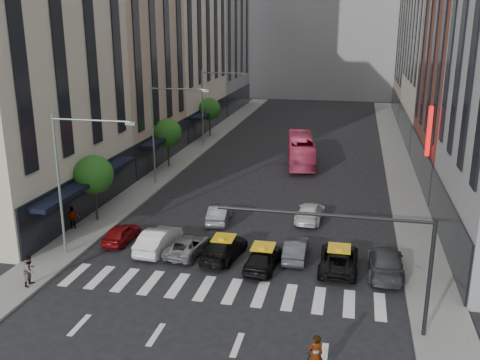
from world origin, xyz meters
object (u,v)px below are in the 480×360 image
Objects in this scene: pedestrian_near at (30,270)px; pedestrian_far at (73,218)px; streetlamp_mid at (163,122)px; taxi_left at (224,248)px; streetlamp_near at (71,167)px; car_red at (122,233)px; car_white_front at (159,240)px; taxi_center at (263,258)px; streetlamp_far at (210,98)px; bus at (301,150)px.

pedestrian_near is 8.58m from pedestrian_far.
streetlamp_mid reaches higher than taxi_left.
streetlamp_near reaches higher than car_red.
taxi_center is (7.15, -1.24, -0.04)m from car_white_front.
streetlamp_near reaches higher than car_white_front.
streetlamp_mid is (0.00, 16.00, 0.00)m from streetlamp_near.
streetlamp_far reaches higher than car_white_front.
pedestrian_far is (-2.00, 8.34, -0.08)m from pedestrian_near.
streetlamp_mid reaches higher than taxi_center.
pedestrian_near is (-2.27, -7.14, 0.42)m from car_red.
taxi_left is at bearing -73.24° from streetlamp_far.
streetlamp_far reaches higher than bus.
car_red is at bearing -0.29° from taxi_left.
streetlamp_far is at bearing -33.66° from bus.
taxi_center is at bearing -69.32° from streetlamp_far.
car_red is (1.71, -13.29, -5.28)m from streetlamp_mid.
taxi_center is (11.83, -15.33, -5.19)m from streetlamp_mid.
streetlamp_far is 32.14m from taxi_left.
car_red is at bearing -6.48° from taxi_center.
bus is at bearing 66.77° from streetlamp_near.
pedestrian_far is (-2.56, -12.08, -4.93)m from streetlamp_mid.
streetlamp_far is 36.75m from pedestrian_near.
streetlamp_mid is at bearing -47.42° from taxi_center.
car_red is 7.50m from pedestrian_near.
taxi_left is (9.14, 1.63, -5.22)m from streetlamp_near.
car_white_front is 25.49m from bus.
pedestrian_far is (-14.38, 3.24, 0.26)m from taxi_center.
taxi_left is at bearing -57.53° from streetlamp_mid.
streetlamp_mid is 20.04m from taxi_center.
car_white_front is 2.78× the size of pedestrian_far.
streetlamp_mid is 21.00m from pedestrian_near.
pedestrian_near is at bearing 80.94° from pedestrian_far.
pedestrian_near reaches higher than pedestrian_far.
taxi_center is at bearing 144.76° from pedestrian_far.
taxi_left is at bearing 146.43° from pedestrian_far.
pedestrian_far is at bearing -13.27° from car_red.
car_white_front is (4.68, -30.09, -5.15)m from streetlamp_far.
streetlamp_near is at bearing 8.19° from taxi_center.
streetlamp_far reaches higher than pedestrian_near.
taxi_left is 0.44× the size of bus.
streetlamp_near is at bearing 100.61° from pedestrian_far.
streetlamp_mid is at bearing -0.53° from pedestrian_near.
car_white_front reaches higher than taxi_left.
streetlamp_far is at bearing 90.00° from streetlamp_near.
bus reaches higher than car_red.
streetlamp_near reaches higher than pedestrian_far.
streetlamp_far is 1.91× the size of taxi_left.
bus is at bearing -84.06° from taxi_center.
car_red is 4.45m from pedestrian_far.
car_white_front is (4.68, 1.91, -5.15)m from streetlamp_near.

